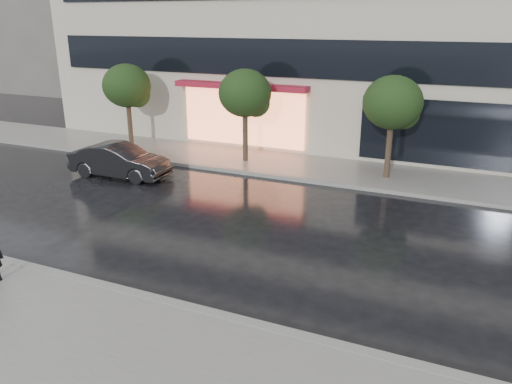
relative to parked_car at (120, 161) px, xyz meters
The scene contains 10 objects.
ground 9.12m from the parked_car, 42.92° to the right, with size 120.00×120.00×0.00m, color black.
sidewalk_near 11.57m from the parked_car, 54.81° to the right, with size 60.00×4.50×0.12m, color slate.
sidewalk_far 7.82m from the parked_car, 31.36° to the left, with size 60.00×3.50×0.12m, color slate.
curb_near 9.82m from the parked_car, 47.21° to the right, with size 60.00×0.25×0.14m, color gray.
curb_far 7.07m from the parked_car, 19.11° to the left, with size 60.00×0.25×0.14m, color gray.
bg_building_left 29.60m from the parked_car, 137.13° to the left, with size 14.00×10.00×12.00m, color #59544F.
tree_far_west 5.01m from the parked_car, 120.73° to the left, with size 2.20×2.20×3.99m.
tree_mid_west 5.80m from the parked_car, 45.90° to the left, with size 2.20×2.20×3.99m.
tree_mid_east 10.69m from the parked_car, 21.55° to the left, with size 2.20×2.20×3.99m.
parked_car is the anchor object (origin of this frame).
Camera 1 is at (5.81, -8.85, 5.92)m, focal length 35.00 mm.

